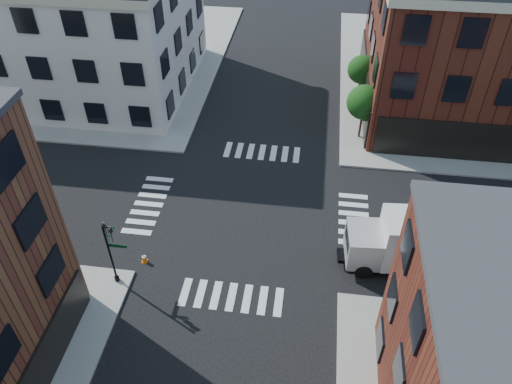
{
  "coord_description": "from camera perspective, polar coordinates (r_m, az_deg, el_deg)",
  "views": [
    {
      "loc": [
        3.73,
        -24.18,
        23.16
      ],
      "look_at": [
        0.55,
        -0.61,
        2.5
      ],
      "focal_mm": 35.0,
      "sensor_mm": 36.0,
      "label": 1
    }
  ],
  "objects": [
    {
      "name": "building_nw",
      "position": [
        49.42,
        -21.34,
        17.39
      ],
      "size": [
        22.0,
        16.0,
        11.0
      ],
      "primitive_type": "cube",
      "color": "silver",
      "rests_on": "ground"
    },
    {
      "name": "sidewalk_nw",
      "position": [
        56.44,
        -19.76,
        14.47
      ],
      "size": [
        30.0,
        30.0,
        0.15
      ],
      "primitive_type": "cube",
      "color": "gray",
      "rests_on": "ground"
    },
    {
      "name": "traffic_cone",
      "position": [
        31.24,
        -12.66,
        -7.37
      ],
      "size": [
        0.37,
        0.37,
        0.64
      ],
      "rotation": [
        0.0,
        0.0,
        0.07
      ],
      "color": "orange",
      "rests_on": "ground"
    },
    {
      "name": "signal_pole",
      "position": [
        28.77,
        -16.28,
        -6.06
      ],
      "size": [
        1.29,
        1.24,
        4.6
      ],
      "color": "black",
      "rests_on": "ground"
    },
    {
      "name": "ground",
      "position": [
        33.68,
        -0.79,
        -2.46
      ],
      "size": [
        120.0,
        120.0,
        0.0
      ],
      "primitive_type": "plane",
      "color": "black",
      "rests_on": "ground"
    },
    {
      "name": "tree_near",
      "position": [
        39.76,
        12.32,
        9.79
      ],
      "size": [
        2.69,
        2.69,
        4.49
      ],
      "color": "black",
      "rests_on": "ground"
    },
    {
      "name": "tree_far",
      "position": [
        45.15,
        12.04,
        13.38
      ],
      "size": [
        2.43,
        2.43,
        4.07
      ],
      "color": "black",
      "rests_on": "ground"
    },
    {
      "name": "sidewalk_ne",
      "position": [
        53.59,
        26.13,
        11.21
      ],
      "size": [
        30.0,
        30.0,
        0.15
      ],
      "primitive_type": "cube",
      "color": "gray",
      "rests_on": "ground"
    },
    {
      "name": "box_truck",
      "position": [
        30.62,
        18.29,
        -5.5
      ],
      "size": [
        8.48,
        3.11,
        3.77
      ],
      "rotation": [
        0.0,
        0.0,
        0.07
      ],
      "color": "silver",
      "rests_on": "ground"
    }
  ]
}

